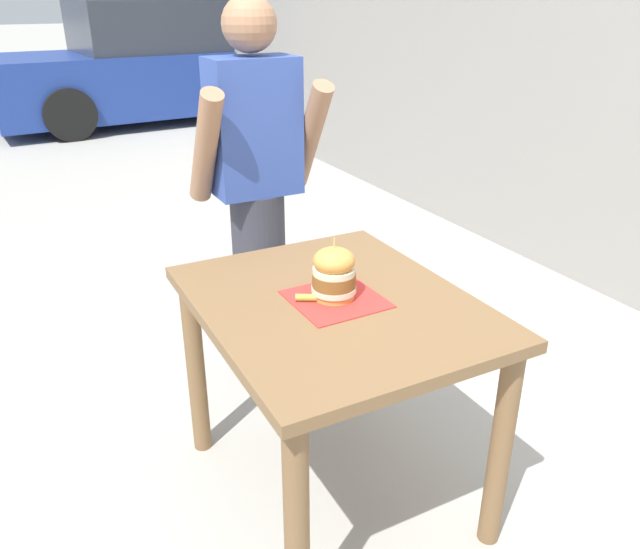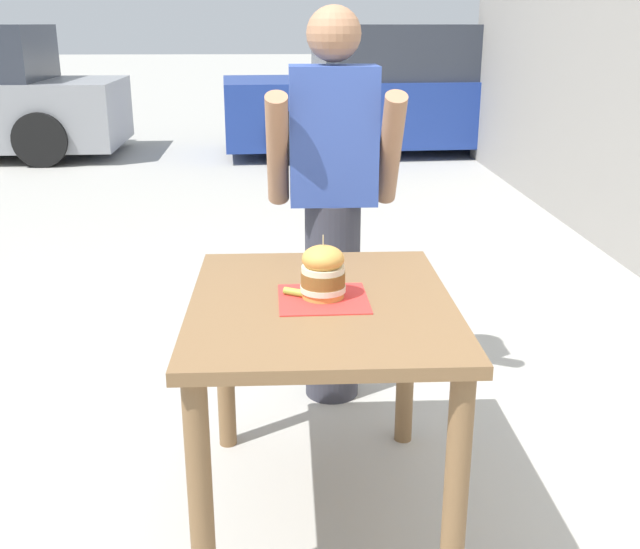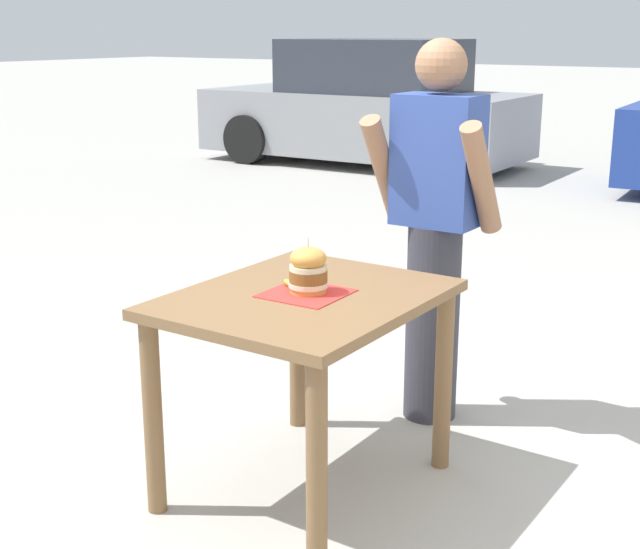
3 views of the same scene
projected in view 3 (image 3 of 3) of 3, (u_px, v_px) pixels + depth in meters
The scene contains 7 objects.
ground_plane at pixel (306, 486), 3.48m from camera, with size 80.00×80.00×0.00m, color #ADAAA3.
patio_table at pixel (305, 329), 3.30m from camera, with size 0.83×1.02×0.79m.
serving_paper at pixel (307, 293), 3.27m from camera, with size 0.28×0.28×0.00m, color red.
sandwich at pixel (308, 270), 3.25m from camera, with size 0.15×0.15×0.20m.
pickle_spear at pixel (292, 285), 3.32m from camera, with size 0.02×0.02×0.09m, color #8EA83D.
diner_across_table at pixel (435, 228), 3.89m from camera, with size 0.55×0.35×1.69m.
parked_car_mid_block at pixel (366, 108), 11.59m from camera, with size 4.24×1.91×1.60m.
Camera 3 is at (1.79, -2.57, 1.73)m, focal length 50.00 mm.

